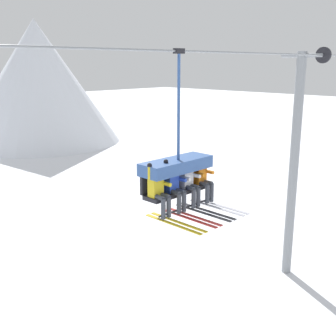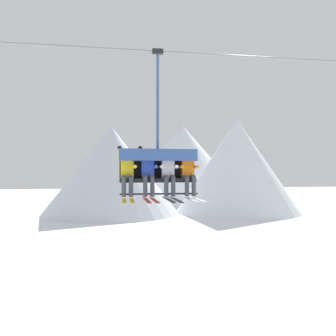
# 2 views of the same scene
# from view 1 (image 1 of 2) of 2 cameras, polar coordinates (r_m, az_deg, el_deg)

# --- Properties ---
(mountain_peak_east) EXTENTS (16.73, 16.73, 12.74)m
(mountain_peak_east) POSITION_cam_1_polar(r_m,az_deg,el_deg) (47.12, -17.22, 11.04)
(mountain_peak_east) COLOR white
(mountain_peak_east) RESTS_ON ground_plane
(lift_tower_far) EXTENTS (0.36, 1.88, 8.88)m
(lift_tower_far) POSITION_cam_1_polar(r_m,az_deg,el_deg) (16.90, 16.75, 0.70)
(lift_tower_far) COLOR gray
(lift_tower_far) RESTS_ON ground_plane
(lift_cable) EXTENTS (16.98, 0.05, 0.05)m
(lift_cable) POSITION_cam_1_polar(r_m,az_deg,el_deg) (9.88, 0.99, 15.58)
(lift_cable) COLOR gray
(chairlift_chair) EXTENTS (1.99, 0.74, 3.76)m
(chairlift_chair) POSITION_cam_1_polar(r_m,az_deg,el_deg) (10.33, 1.11, -0.19)
(chairlift_chair) COLOR #232328
(skier_yellow) EXTENTS (0.48, 1.70, 1.34)m
(skier_yellow) POSITION_cam_1_polar(r_m,az_deg,el_deg) (9.73, -1.20, -2.99)
(skier_yellow) COLOR yellow
(skier_blue) EXTENTS (0.48, 1.70, 1.34)m
(skier_blue) POSITION_cam_1_polar(r_m,az_deg,el_deg) (10.09, 0.94, -2.37)
(skier_blue) COLOR #2847B7
(skier_white) EXTENTS (0.46, 1.70, 1.23)m
(skier_white) POSITION_cam_1_polar(r_m,az_deg,el_deg) (10.46, 2.96, -1.90)
(skier_white) COLOR silver
(skier_orange) EXTENTS (0.46, 1.70, 1.23)m
(skier_orange) POSITION_cam_1_polar(r_m,az_deg,el_deg) (10.84, 4.80, -1.35)
(skier_orange) COLOR orange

